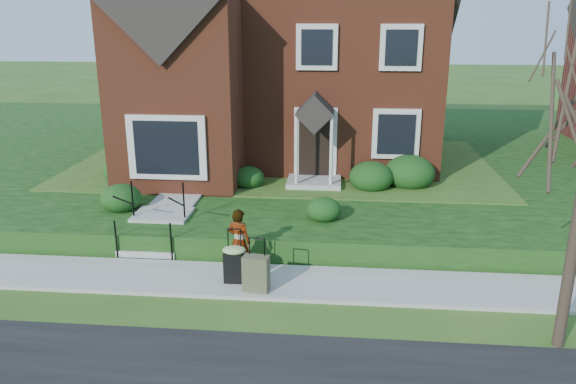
# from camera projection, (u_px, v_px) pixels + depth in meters

# --- Properties ---
(ground) EXTENTS (120.00, 120.00, 0.00)m
(ground) POSITION_uv_depth(u_px,v_px,m) (245.00, 282.00, 12.00)
(ground) COLOR #2D5119
(ground) RESTS_ON ground
(sidewalk) EXTENTS (60.00, 1.60, 0.08)m
(sidewalk) POSITION_uv_depth(u_px,v_px,m) (245.00, 281.00, 11.99)
(sidewalk) COLOR #9E9B93
(sidewalk) RESTS_ON ground
(terrace) EXTENTS (44.00, 20.00, 0.60)m
(terrace) POSITION_uv_depth(u_px,v_px,m) (392.00, 154.00, 21.92)
(terrace) COLOR black
(terrace) RESTS_ON ground
(walkway) EXTENTS (1.20, 6.00, 0.06)m
(walkway) POSITION_uv_depth(u_px,v_px,m) (190.00, 185.00, 16.79)
(walkway) COLOR #9E9B93
(walkway) RESTS_ON terrace
(main_house) EXTENTS (10.40, 10.20, 9.40)m
(main_house) POSITION_uv_depth(u_px,v_px,m) (281.00, 22.00, 19.59)
(main_house) COLOR brown
(main_house) RESTS_ON terrace
(front_steps) EXTENTS (1.40, 2.02, 1.50)m
(front_steps) POSITION_uv_depth(u_px,v_px,m) (157.00, 227.00, 13.84)
(front_steps) COLOR #9E9B93
(front_steps) RESTS_ON ground
(foundation_shrubs) EXTENTS (9.90, 4.31, 1.10)m
(foundation_shrubs) POSITION_uv_depth(u_px,v_px,m) (268.00, 174.00, 16.32)
(foundation_shrubs) COLOR #12340F
(foundation_shrubs) RESTS_ON terrace
(woman) EXTENTS (0.62, 0.51, 1.47)m
(woman) POSITION_uv_depth(u_px,v_px,m) (239.00, 241.00, 12.06)
(woman) COLOR #999999
(woman) RESTS_ON sidewalk
(suitcase_black) EXTENTS (0.49, 0.41, 1.18)m
(suitcase_black) POSITION_uv_depth(u_px,v_px,m) (234.00, 262.00, 11.72)
(suitcase_black) COLOR black
(suitcase_black) RESTS_ON sidewalk
(suitcase_olive) EXTENTS (0.56, 0.36, 1.13)m
(suitcase_olive) POSITION_uv_depth(u_px,v_px,m) (256.00, 273.00, 11.37)
(suitcase_olive) COLOR #4F4F35
(suitcase_olive) RESTS_ON sidewalk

